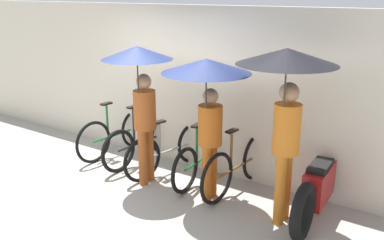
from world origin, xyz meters
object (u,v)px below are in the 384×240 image
at_px(parked_bicycle_0, 116,133).
at_px(parked_bicycle_3, 203,157).
at_px(pedestrian_center, 207,87).
at_px(parked_bicycle_1, 143,141).
at_px(motorcycle, 319,187).
at_px(pedestrian_leading, 140,78).
at_px(parked_bicycle_4, 238,165).
at_px(parked_bicycle_2, 169,149).
at_px(pedestrian_trailing, 287,85).

relative_size(parked_bicycle_0, parked_bicycle_3, 1.00).
bearing_deg(pedestrian_center, parked_bicycle_3, -61.25).
distance_m(parked_bicycle_1, motorcycle, 2.98).
bearing_deg(parked_bicycle_1, pedestrian_leading, -136.01).
distance_m(parked_bicycle_1, pedestrian_leading, 1.50).
relative_size(parked_bicycle_0, parked_bicycle_4, 0.97).
bearing_deg(parked_bicycle_2, parked_bicycle_0, 97.10).
xyz_separation_m(parked_bicycle_1, parked_bicycle_4, (1.81, -0.05, 0.01)).
xyz_separation_m(parked_bicycle_0, parked_bicycle_3, (1.81, -0.02, -0.02)).
relative_size(parked_bicycle_3, pedestrian_center, 0.87).
distance_m(pedestrian_leading, pedestrian_trailing, 2.10).
xyz_separation_m(parked_bicycle_2, pedestrian_center, (1.02, -0.52, 1.22)).
relative_size(pedestrian_leading, pedestrian_trailing, 0.95).
height_order(parked_bicycle_1, pedestrian_center, pedestrian_center).
xyz_separation_m(parked_bicycle_2, motorcycle, (2.38, -0.04, 0.02)).
distance_m(parked_bicycle_2, pedestrian_center, 1.68).
height_order(parked_bicycle_4, pedestrian_center, pedestrian_center).
bearing_deg(motorcycle, parked_bicycle_2, 85.44).
xyz_separation_m(parked_bicycle_1, pedestrian_center, (1.63, -0.59, 1.22)).
height_order(pedestrian_center, motorcycle, pedestrian_center).
height_order(parked_bicycle_0, parked_bicycle_4, parked_bicycle_0).
height_order(parked_bicycle_3, pedestrian_leading, pedestrian_leading).
bearing_deg(pedestrian_center, parked_bicycle_1, -28.11).
relative_size(parked_bicycle_4, motorcycle, 0.87).
distance_m(parked_bicycle_3, pedestrian_trailing, 2.08).
relative_size(parked_bicycle_1, motorcycle, 0.89).
bearing_deg(parked_bicycle_2, pedestrian_leading, -172.58).
bearing_deg(parked_bicycle_3, pedestrian_center, -146.85).
height_order(parked_bicycle_1, parked_bicycle_3, parked_bicycle_3).
xyz_separation_m(parked_bicycle_1, pedestrian_leading, (0.58, -0.66, 1.22)).
xyz_separation_m(parked_bicycle_0, parked_bicycle_4, (2.41, -0.05, 0.00)).
bearing_deg(parked_bicycle_3, pedestrian_leading, 131.59).
height_order(pedestrian_trailing, motorcycle, pedestrian_trailing).
height_order(pedestrian_leading, pedestrian_center, pedestrian_leading).
relative_size(parked_bicycle_1, pedestrian_center, 0.91).
xyz_separation_m(parked_bicycle_2, parked_bicycle_3, (0.60, 0.04, -0.01)).
bearing_deg(motorcycle, pedestrian_leading, 99.42).
bearing_deg(parked_bicycle_3, pedestrian_trailing, -114.56).
distance_m(parked_bicycle_1, pedestrian_trailing, 3.05).
distance_m(parked_bicycle_4, pedestrian_center, 1.34).
height_order(parked_bicycle_2, motorcycle, parked_bicycle_2).
distance_m(parked_bicycle_2, parked_bicycle_4, 1.20).
xyz_separation_m(pedestrian_leading, pedestrian_trailing, (2.09, 0.08, 0.15)).
relative_size(parked_bicycle_0, parked_bicycle_1, 0.95).
bearing_deg(parked_bicycle_0, parked_bicycle_3, -86.69).
xyz_separation_m(parked_bicycle_3, pedestrian_trailing, (1.46, -0.56, 1.38)).
xyz_separation_m(parked_bicycle_3, pedestrian_leading, (-0.63, -0.64, 1.23)).
distance_m(parked_bicycle_0, motorcycle, 3.59).
relative_size(parked_bicycle_2, parked_bicycle_4, 1.01).
xyz_separation_m(parked_bicycle_2, pedestrian_leading, (-0.03, -0.60, 1.22)).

